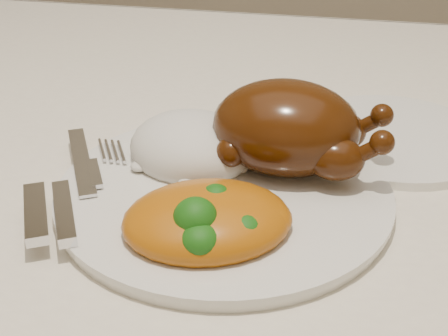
% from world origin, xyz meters
% --- Properties ---
extents(dining_table, '(1.60, 0.90, 0.76)m').
position_xyz_m(dining_table, '(0.00, 0.00, 0.67)').
color(dining_table, brown).
rests_on(dining_table, floor).
extents(tablecloth, '(1.73, 1.03, 0.18)m').
position_xyz_m(tablecloth, '(0.00, 0.00, 0.74)').
color(tablecloth, '#EEE4CD').
rests_on(tablecloth, dining_table).
extents(dinner_plate, '(0.34, 0.34, 0.01)m').
position_xyz_m(dinner_plate, '(0.04, -0.08, 0.77)').
color(dinner_plate, white).
rests_on(dinner_plate, tablecloth).
extents(side_plate, '(0.23, 0.23, 0.01)m').
position_xyz_m(side_plate, '(0.19, 0.07, 0.77)').
color(side_plate, white).
rests_on(side_plate, tablecloth).
extents(roast_chicken, '(0.16, 0.10, 0.09)m').
position_xyz_m(roast_chicken, '(0.09, -0.03, 0.82)').
color(roast_chicken, '#401C06').
rests_on(roast_chicken, dinner_plate).
extents(rice_mound, '(0.15, 0.14, 0.06)m').
position_xyz_m(rice_mound, '(-0.00, -0.03, 0.79)').
color(rice_mound, silver).
rests_on(rice_mound, dinner_plate).
extents(mac_and_cheese, '(0.16, 0.14, 0.06)m').
position_xyz_m(mac_and_cheese, '(0.04, -0.14, 0.79)').
color(mac_and_cheese, '#B86A0B').
rests_on(mac_and_cheese, dinner_plate).
extents(cutlery, '(0.09, 0.20, 0.01)m').
position_xyz_m(cutlery, '(-0.09, -0.12, 0.79)').
color(cutlery, silver).
rests_on(cutlery, dinner_plate).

